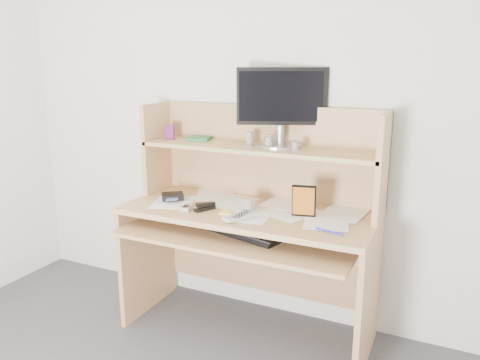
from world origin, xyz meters
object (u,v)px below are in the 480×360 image
at_px(desk, 253,215).
at_px(game_case, 304,201).
at_px(tv_remote, 242,216).
at_px(monitor, 281,105).
at_px(keyboard, 242,231).

distance_m(desk, game_case, 0.37).
relative_size(tv_remote, game_case, 1.16).
relative_size(tv_remote, monitor, 0.43).
xyz_separation_m(desk, keyboard, (0.02, -0.19, -0.03)).
height_order(desk, keyboard, desk).
distance_m(tv_remote, game_case, 0.33).
distance_m(desk, keyboard, 0.19).
xyz_separation_m(game_case, monitor, (-0.22, 0.22, 0.47)).
bearing_deg(game_case, keyboard, -174.13).
bearing_deg(game_case, monitor, 121.62).
relative_size(desk, keyboard, 2.78).
bearing_deg(tv_remote, desk, 129.93).
distance_m(keyboard, monitor, 0.73).
xyz_separation_m(keyboard, monitor, (0.09, 0.32, 0.65)).
height_order(keyboard, monitor, monitor).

